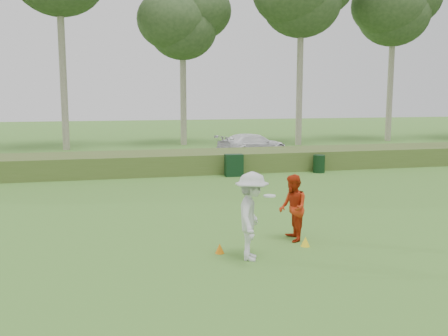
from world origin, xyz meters
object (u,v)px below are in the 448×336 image
object	(u,v)px
utility_cabinet	(234,165)
player_white	(252,216)
car_right	(253,145)
player_red	(293,208)
trash_bin	(319,164)
cone_yellow	(305,241)
cone_orange	(220,248)

from	to	relation	value
utility_cabinet	player_white	bearing A→B (deg)	-100.42
player_white	car_right	distance (m)	18.27
player_white	car_right	size ratio (longest dim) A/B	0.44
player_red	trash_bin	xyz separation A→B (m)	(5.19, 9.91, -0.41)
utility_cabinet	trash_bin	xyz separation A→B (m)	(4.08, 0.06, -0.08)
player_white	player_red	bearing A→B (deg)	-30.14
player_red	utility_cabinet	xyz separation A→B (m)	(1.11, 9.85, -0.34)
trash_bin	car_right	xyz separation A→B (m)	(-1.24, 6.43, 0.29)
player_white	car_right	xyz separation A→B (m)	(5.34, 17.47, -0.27)
trash_bin	player_red	bearing A→B (deg)	-117.63
utility_cabinet	trash_bin	size ratio (longest dim) A/B	1.19
cone_yellow	cone_orange	bearing A→B (deg)	-179.21
player_white	cone_orange	xyz separation A→B (m)	(-0.58, 0.56, -0.85)
cone_yellow	player_red	bearing A→B (deg)	103.26
cone_orange	utility_cabinet	xyz separation A→B (m)	(3.08, 10.41, 0.37)
cone_yellow	trash_bin	world-z (taller)	trash_bin
player_red	cone_orange	size ratio (longest dim) A/B	7.19
cone_orange	car_right	distance (m)	17.92
cone_yellow	utility_cabinet	size ratio (longest dim) A/B	0.24
trash_bin	cone_orange	bearing A→B (deg)	-124.37
cone_orange	cone_yellow	distance (m)	2.10
player_white	cone_yellow	distance (m)	1.84
utility_cabinet	cone_orange	bearing A→B (deg)	-104.07
player_red	player_white	bearing A→B (deg)	-44.42
car_right	player_white	bearing A→B (deg)	141.49
player_red	trash_bin	size ratio (longest dim) A/B	2.01
player_red	car_right	world-z (taller)	player_red
trash_bin	car_right	size ratio (longest dim) A/B	0.19
cone_orange	utility_cabinet	distance (m)	10.87
cone_orange	car_right	bearing A→B (deg)	70.70
utility_cabinet	cone_yellow	bearing A→B (deg)	-93.00
player_red	cone_yellow	size ratio (longest dim) A/B	6.93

